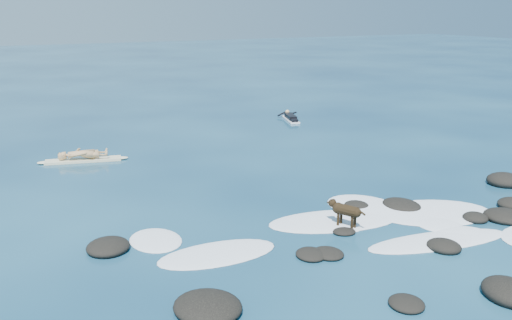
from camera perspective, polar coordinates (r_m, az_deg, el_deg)
ground at (r=15.36m, az=9.32°, el=-6.40°), size 160.00×160.00×0.00m
reef_rocks at (r=14.27m, az=15.28°, el=-8.08°), size 14.05×7.37×0.49m
breaking_foam at (r=15.48m, az=14.94°, el=-6.51°), size 13.27×7.04×0.12m
standing_surfer_rig at (r=21.95m, az=-17.02°, el=1.71°), size 3.25×1.19×1.87m
paddling_surfer_rig at (r=28.95m, az=3.47°, el=4.27°), size 1.27×2.30×0.40m
dog at (r=14.95m, az=8.87°, el=-4.97°), size 0.61×1.10×0.74m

